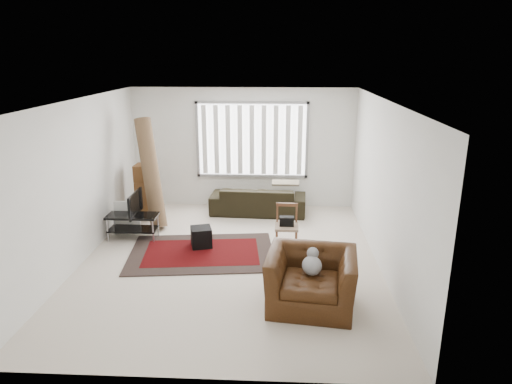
% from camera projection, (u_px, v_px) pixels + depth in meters
% --- Properties ---
extents(room, '(6.00, 6.02, 2.71)m').
position_uv_depth(room, '(234.00, 154.00, 7.81)').
color(room, beige).
rests_on(room, ground).
extents(persian_rug, '(2.69, 1.95, 0.02)m').
position_uv_depth(persian_rug, '(202.00, 253.00, 8.09)').
color(persian_rug, black).
rests_on(persian_rug, ground).
extents(tv_stand, '(0.96, 0.43, 0.48)m').
position_uv_depth(tv_stand, '(133.00, 221.00, 8.66)').
color(tv_stand, black).
rests_on(tv_stand, ground).
extents(tv, '(0.10, 0.77, 0.44)m').
position_uv_depth(tv, '(131.00, 204.00, 8.55)').
color(tv, black).
rests_on(tv, tv_stand).
extents(subwoofer, '(0.44, 0.44, 0.36)m').
position_uv_depth(subwoofer, '(201.00, 237.00, 8.30)').
color(subwoofer, black).
rests_on(subwoofer, persian_rug).
extents(moving_boxes, '(0.49, 0.45, 1.17)m').
position_uv_depth(moving_boxes, '(147.00, 193.00, 9.72)').
color(moving_boxes, brown).
rests_on(moving_boxes, ground).
extents(white_flatpack, '(0.51, 0.19, 0.64)m').
position_uv_depth(white_flatpack, '(127.00, 217.00, 8.95)').
color(white_flatpack, silver).
rests_on(white_flatpack, ground).
extents(rolled_rug, '(0.82, 1.04, 2.20)m').
position_uv_depth(rolled_rug, '(151.00, 173.00, 9.17)').
color(rolled_rug, brown).
rests_on(rolled_rug, ground).
extents(sofa, '(2.12, 1.01, 0.80)m').
position_uv_depth(sofa, '(258.00, 196.00, 10.04)').
color(sofa, black).
rests_on(sofa, ground).
extents(side_chair, '(0.43, 0.43, 0.78)m').
position_uv_depth(side_chair, '(287.00, 224.00, 8.28)').
color(side_chair, '#856C57').
rests_on(side_chair, ground).
extents(armchair, '(1.34, 1.21, 0.90)m').
position_uv_depth(armchair, '(311.00, 276.00, 6.30)').
color(armchair, '#3D200C').
rests_on(armchair, ground).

